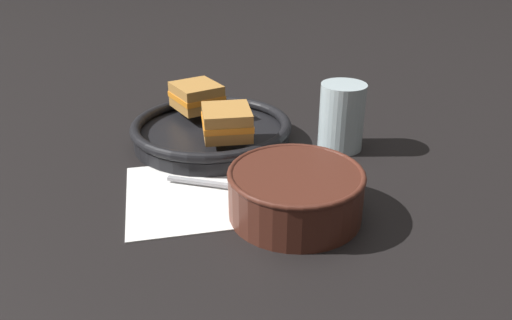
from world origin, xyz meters
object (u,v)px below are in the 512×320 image
(skillet, at_px, (211,131))
(drinking_glass, at_px, (342,117))
(spoon, at_px, (237,188))
(soup_bowl, at_px, (296,190))
(sandwich_near_right, at_px, (197,96))
(sandwich_near_left, at_px, (227,122))

(skillet, distance_m, drinking_glass, 0.23)
(spoon, distance_m, drinking_glass, 0.24)
(drinking_glass, bearing_deg, soup_bowl, -113.86)
(soup_bowl, bearing_deg, spoon, 142.59)
(soup_bowl, xyz_separation_m, spoon, (-0.08, 0.06, -0.03))
(spoon, relative_size, skillet, 0.40)
(spoon, xyz_separation_m, sandwich_near_right, (-0.08, 0.25, 0.06))
(spoon, bearing_deg, drinking_glass, 57.45)
(soup_bowl, distance_m, skillet, 0.28)
(skillet, height_order, sandwich_near_right, sandwich_near_right)
(sandwich_near_left, relative_size, drinking_glass, 0.83)
(spoon, distance_m, sandwich_near_left, 0.13)
(skillet, xyz_separation_m, drinking_glass, (0.22, -0.03, 0.04))
(sandwich_near_right, relative_size, drinking_glass, 0.99)
(soup_bowl, height_order, spoon, soup_bowl)
(skillet, relative_size, drinking_glass, 3.37)
(spoon, relative_size, drinking_glass, 1.34)
(soup_bowl, height_order, drinking_glass, drinking_glass)
(soup_bowl, relative_size, spoon, 1.18)
(sandwich_near_left, xyz_separation_m, drinking_glass, (0.19, 0.04, -0.01))
(skillet, xyz_separation_m, sandwich_near_right, (-0.03, 0.06, 0.04))
(sandwich_near_left, height_order, sandwich_near_right, same)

